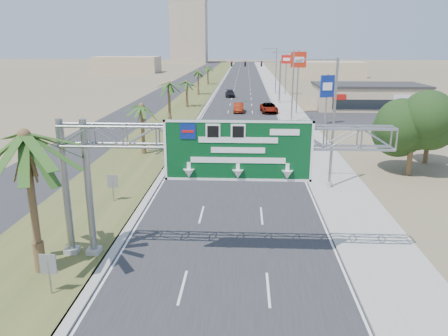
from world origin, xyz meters
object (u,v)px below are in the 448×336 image
car_left_lane (213,128)px  car_far (230,94)px  store_building (368,97)px  pole_sign_red_far (286,63)px  car_mid_lane (239,108)px  pole_sign_blue (327,88)px  car_right_lane (269,108)px  sign_gantry (207,147)px  pole_sign_red_near (298,64)px  palm_near (24,136)px  signal_mast (269,77)px

car_left_lane → car_far: (0.75, 39.43, -0.10)m
store_building → pole_sign_red_far: 24.48m
car_mid_lane → pole_sign_blue: size_ratio=0.67×
store_building → car_right_lane: bearing=-163.1°
store_building → pole_sign_red_far: (-12.43, 20.51, 4.90)m
sign_gantry → pole_sign_blue: size_ratio=2.39×
car_mid_lane → car_far: 21.39m
car_mid_lane → sign_gantry: bearing=-92.2°
pole_sign_red_near → pole_sign_blue: (3.01, -9.17, -2.81)m
car_left_lane → pole_sign_blue: size_ratio=0.66×
car_left_lane → pole_sign_red_near: (12.20, 16.61, 7.09)m
car_right_lane → pole_sign_blue: 13.60m
store_building → car_mid_lane: 22.91m
palm_near → signal_mast: size_ratio=0.81×
palm_near → pole_sign_red_near: size_ratio=0.84×
car_mid_lane → car_left_lane: bearing=-100.4°
pole_sign_red_far → car_right_lane: bearing=-100.7°
pole_sign_red_near → pole_sign_red_far: size_ratio=1.14×
car_mid_lane → pole_sign_red_far: 28.18m
signal_mast → car_mid_lane: (-5.46, -11.14, -4.07)m
car_left_lane → car_mid_lane: car_left_lane is taller
palm_near → pole_sign_blue: bearing=63.3°
palm_near → car_right_lane: size_ratio=1.50×
car_left_lane → pole_sign_red_near: pole_sign_red_near is taller
car_left_lane → pole_sign_red_far: bearing=74.2°
car_mid_lane → car_far: car_mid_lane is taller
signal_mast → car_left_lane: size_ratio=2.22×
signal_mast → store_building: (16.83, -5.97, -2.85)m
pole_sign_red_near → car_mid_lane: bearing=170.6°
store_building → car_mid_lane: size_ratio=3.82×
signal_mast → car_right_lane: bearing=-92.4°
palm_near → pole_sign_red_near: pole_sign_red_near is taller
palm_near → pole_sign_red_far: 80.72m
car_left_lane → pole_sign_blue: (15.21, 7.44, 4.28)m
sign_gantry → palm_near: bearing=-166.7°
car_left_lane → car_far: size_ratio=0.98×
sign_gantry → signal_mast: (6.23, 62.05, -1.21)m
palm_near → store_building: size_ratio=0.46×
pole_sign_red_near → signal_mast: bearing=106.8°
car_far → pole_sign_blue: pole_sign_blue is taller
car_right_lane → pole_sign_red_near: bearing=-23.0°
signal_mast → pole_sign_red_near: pole_sign_red_near is taller
sign_gantry → car_mid_lane: size_ratio=3.55×
car_far → car_right_lane: bearing=-75.6°
pole_sign_red_near → car_left_lane: bearing=-126.3°
car_far → pole_sign_red_near: (11.46, -22.82, 7.19)m
palm_near → sign_gantry: bearing=13.3°
signal_mast → pole_sign_red_near: (3.83, -12.69, 3.02)m
sign_gantry → store_building: 60.77m
palm_near → car_right_lane: palm_near is taller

